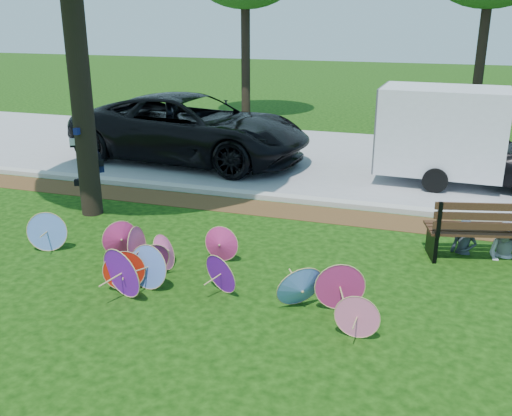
{
  "coord_description": "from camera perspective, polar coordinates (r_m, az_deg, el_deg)",
  "views": [
    {
      "loc": [
        3.37,
        -6.84,
        4.1
      ],
      "look_at": [
        0.5,
        2.0,
        0.9
      ],
      "focal_mm": 40.0,
      "sensor_mm": 36.0,
      "label": 1
    }
  ],
  "objects": [
    {
      "name": "park_bench",
      "position": [
        10.71,
        22.15,
        -1.83
      ],
      "size": [
        2.24,
        1.28,
        1.1
      ],
      "primitive_type": null,
      "rotation": [
        0.0,
        0.0,
        0.24
      ],
      "color": "black",
      "rests_on": "ground"
    },
    {
      "name": "person_right",
      "position": [
        10.76,
        24.05,
        -1.42
      ],
      "size": [
        0.77,
        0.7,
        1.3
      ],
      "primitive_type": "imported",
      "rotation": [
        0.0,
        0.0,
        -0.39
      ],
      "color": "#BABAC4",
      "rests_on": "ground"
    },
    {
      "name": "cargo_trailer",
      "position": [
        14.96,
        18.11,
        7.42
      ],
      "size": [
        3.05,
        2.0,
        2.68
      ],
      "primitive_type": "cube",
      "rotation": [
        0.0,
        0.0,
        -0.04
      ],
      "color": "silver",
      "rests_on": "ground"
    },
    {
      "name": "mulch_strip",
      "position": [
        12.52,
        1.36,
        -0.11
      ],
      "size": [
        90.0,
        1.0,
        0.01
      ],
      "primitive_type": "cube",
      "color": "#472D16",
      "rests_on": "ground"
    },
    {
      "name": "parasol_pile",
      "position": [
        9.11,
        -7.69,
        -5.48
      ],
      "size": [
        6.45,
        1.99,
        0.83
      ],
      "color": "#5B83DB",
      "rests_on": "ground"
    },
    {
      "name": "person_left",
      "position": [
        10.71,
        20.32,
        -1.23
      ],
      "size": [
        0.5,
        0.39,
        1.23
      ],
      "primitive_type": "imported",
      "rotation": [
        0.0,
        0.0,
        -0.23
      ],
      "color": "#363E4A",
      "rests_on": "ground"
    },
    {
      "name": "street",
      "position": [
        17.04,
        6.08,
        4.97
      ],
      "size": [
        90.0,
        8.0,
        0.01
      ],
      "primitive_type": "cube",
      "color": "gray",
      "rests_on": "ground"
    },
    {
      "name": "ground",
      "position": [
        8.66,
        -7.36,
        -9.43
      ],
      "size": [
        90.0,
        90.0,
        0.0
      ],
      "primitive_type": "plane",
      "color": "black",
      "rests_on": "ground"
    },
    {
      "name": "black_van",
      "position": [
        16.6,
        -6.51,
        7.93
      ],
      "size": [
        7.07,
        3.7,
        1.9
      ],
      "primitive_type": "imported",
      "rotation": [
        0.0,
        0.0,
        1.49
      ],
      "color": "black",
      "rests_on": "ground"
    },
    {
      "name": "curb",
      "position": [
        13.14,
        2.24,
        1.07
      ],
      "size": [
        90.0,
        0.3,
        0.12
      ],
      "primitive_type": "cube",
      "color": "#B7B5AD",
      "rests_on": "ground"
    }
  ]
}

